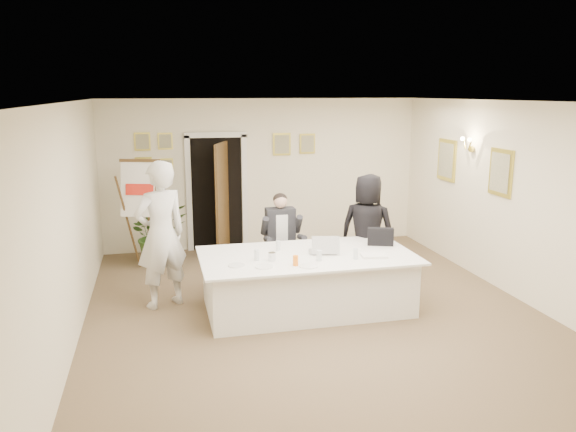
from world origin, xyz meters
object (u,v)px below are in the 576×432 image
(conference_table, at_px, (307,281))
(standing_man, at_px, (161,235))
(potted_palm, at_px, (159,234))
(flip_chart, at_px, (144,220))
(seated_man, at_px, (281,238))
(laptop, at_px, (323,242))
(oj_glass, at_px, (296,261))
(standing_woman, at_px, (367,230))
(steel_jug, at_px, (272,257))
(paper_stack, at_px, (374,255))
(laptop_bag, at_px, (381,237))

(conference_table, distance_m, standing_man, 2.09)
(potted_palm, bearing_deg, standing_man, -89.05)
(standing_man, bearing_deg, flip_chart, -107.12)
(seated_man, xyz_separation_m, laptop, (0.33, -1.15, 0.21))
(potted_palm, distance_m, oj_glass, 3.48)
(laptop, bearing_deg, standing_woman, 49.67)
(oj_glass, bearing_deg, standing_woman, 40.42)
(flip_chart, height_order, standing_man, standing_man)
(flip_chart, height_order, oj_glass, flip_chart)
(conference_table, xyz_separation_m, seated_man, (-0.09, 1.20, 0.32))
(flip_chart, bearing_deg, steel_jug, -56.94)
(laptop, relative_size, paper_stack, 1.14)
(flip_chart, relative_size, standing_woman, 1.05)
(flip_chart, bearing_deg, standing_woman, -25.39)
(seated_man, height_order, standing_woman, standing_woman)
(standing_woman, xyz_separation_m, laptop, (-0.93, -0.73, 0.05))
(flip_chart, height_order, laptop, flip_chart)
(standing_woman, bearing_deg, seated_man, 15.67)
(laptop_bag, bearing_deg, paper_stack, -101.69)
(standing_man, xyz_separation_m, steel_jug, (1.39, -0.74, -0.19))
(conference_table, xyz_separation_m, oj_glass, (-0.27, -0.44, 0.45))
(conference_table, height_order, potted_palm, potted_palm)
(flip_chart, relative_size, potted_palm, 1.70)
(steel_jug, bearing_deg, potted_palm, 117.17)
(conference_table, relative_size, flip_chart, 1.58)
(flip_chart, bearing_deg, oj_glass, -55.95)
(potted_palm, xyz_separation_m, steel_jug, (1.42, -2.77, 0.30))
(seated_man, height_order, flip_chart, flip_chart)
(flip_chart, bearing_deg, conference_table, -47.42)
(seated_man, bearing_deg, standing_man, -163.37)
(flip_chart, relative_size, laptop, 4.74)
(seated_man, height_order, paper_stack, seated_man)
(conference_table, distance_m, potted_palm, 3.24)
(conference_table, distance_m, steel_jug, 0.70)
(conference_table, xyz_separation_m, steel_jug, (-0.52, -0.17, 0.44))
(laptop, xyz_separation_m, paper_stack, (0.60, -0.35, -0.12))
(seated_man, distance_m, steel_jug, 1.44)
(seated_man, bearing_deg, flip_chart, 148.36)
(laptop, xyz_separation_m, steel_jug, (-0.75, -0.22, -0.08))
(laptop, bearing_deg, paper_stack, -18.78)
(potted_palm, xyz_separation_m, paper_stack, (2.78, -2.90, 0.26))
(oj_glass, bearing_deg, seated_man, 83.76)
(paper_stack, bearing_deg, laptop_bag, 59.29)
(standing_woman, xyz_separation_m, potted_palm, (-3.10, 1.82, -0.33))
(standing_woman, height_order, paper_stack, standing_woman)
(conference_table, relative_size, potted_palm, 2.69)
(oj_glass, bearing_deg, laptop, 44.29)
(standing_man, xyz_separation_m, standing_woman, (3.07, 0.21, -0.15))
(laptop, xyz_separation_m, laptop_bag, (0.91, 0.15, -0.01))
(laptop, bearing_deg, laptop_bag, 21.16)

